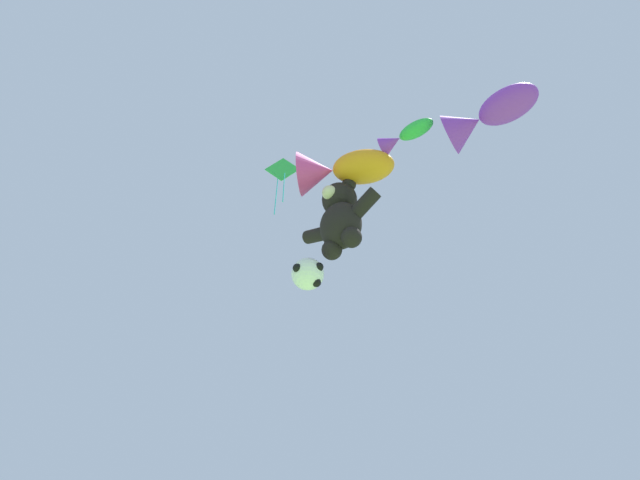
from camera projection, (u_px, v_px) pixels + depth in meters
teddy_bear_kite at (340, 217)px, 12.12m from camera, size 2.34×1.03×2.38m
soccer_ball_kite at (308, 274)px, 11.17m from camera, size 0.81×0.81×0.75m
fish_kite_tangerine at (340, 170)px, 12.79m from camera, size 2.62×2.24×1.17m
fish_kite_emerald at (403, 136)px, 12.60m from camera, size 1.47×0.69×0.53m
fish_kite_violet at (486, 116)px, 11.80m from camera, size 2.28×1.25×1.04m
diamond_kite at (282, 173)px, 16.20m from camera, size 0.89×0.78×2.75m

